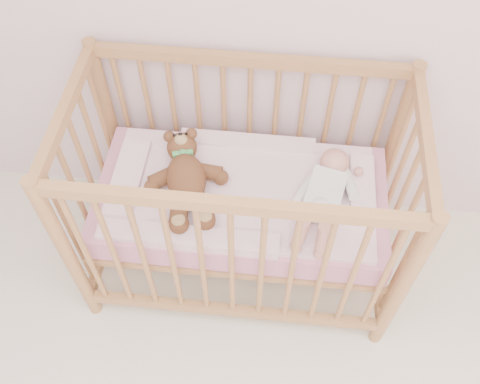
# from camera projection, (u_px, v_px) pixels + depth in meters

# --- Properties ---
(crib) EXTENTS (1.36, 0.76, 1.00)m
(crib) POSITION_uv_depth(u_px,v_px,m) (241.00, 199.00, 2.28)
(crib) COLOR #B7834D
(crib) RESTS_ON floor
(mattress) EXTENTS (1.22, 0.62, 0.13)m
(mattress) POSITION_uv_depth(u_px,v_px,m) (241.00, 201.00, 2.29)
(mattress) COLOR pink
(mattress) RESTS_ON crib
(blanket) EXTENTS (1.10, 0.58, 0.06)m
(blanket) POSITION_uv_depth(u_px,v_px,m) (241.00, 191.00, 2.23)
(blanket) COLOR #F2A6B6
(blanket) RESTS_ON mattress
(baby) EXTENTS (0.37, 0.59, 0.13)m
(baby) POSITION_uv_depth(u_px,v_px,m) (325.00, 191.00, 2.14)
(baby) COLOR silver
(baby) RESTS_ON blanket
(teddy_bear) EXTENTS (0.48, 0.59, 0.14)m
(teddy_bear) POSITION_uv_depth(u_px,v_px,m) (186.00, 178.00, 2.16)
(teddy_bear) COLOR brown
(teddy_bear) RESTS_ON blanket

